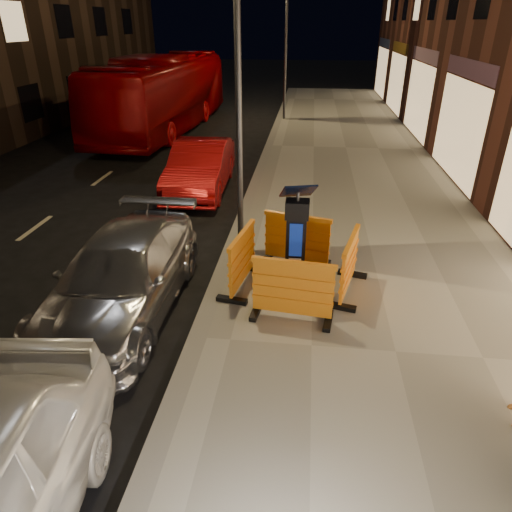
# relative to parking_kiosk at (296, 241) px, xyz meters

# --- Properties ---
(ground_plane) EXTENTS (120.00, 120.00, 0.00)m
(ground_plane) POSITION_rel_parking_kiosk_xyz_m (-1.43, -1.64, -1.10)
(ground_plane) COLOR black
(ground_plane) RESTS_ON ground
(sidewalk) EXTENTS (6.00, 60.00, 0.15)m
(sidewalk) POSITION_rel_parking_kiosk_xyz_m (1.57, -1.64, -1.02)
(sidewalk) COLOR gray
(sidewalk) RESTS_ON ground
(kerb) EXTENTS (0.30, 60.00, 0.15)m
(kerb) POSITION_rel_parking_kiosk_xyz_m (-1.43, -1.64, -1.02)
(kerb) COLOR slate
(kerb) RESTS_ON ground
(parking_kiosk) EXTENTS (0.71, 0.71, 1.90)m
(parking_kiosk) POSITION_rel_parking_kiosk_xyz_m (0.00, 0.00, 0.00)
(parking_kiosk) COLOR black
(parking_kiosk) RESTS_ON sidewalk
(barrier_front) EXTENTS (1.42, 0.72, 1.06)m
(barrier_front) POSITION_rel_parking_kiosk_xyz_m (-0.00, -0.95, -0.42)
(barrier_front) COLOR orange
(barrier_front) RESTS_ON sidewalk
(barrier_back) EXTENTS (1.46, 0.89, 1.06)m
(barrier_back) POSITION_rel_parking_kiosk_xyz_m (0.00, 0.95, -0.42)
(barrier_back) COLOR orange
(barrier_back) RESTS_ON sidewalk
(barrier_kerbside) EXTENTS (0.79, 1.44, 1.06)m
(barrier_kerbside) POSITION_rel_parking_kiosk_xyz_m (-0.95, 0.00, -0.42)
(barrier_kerbside) COLOR orange
(barrier_kerbside) RESTS_ON sidewalk
(barrier_bldgside) EXTENTS (0.87, 1.45, 1.06)m
(barrier_bldgside) POSITION_rel_parking_kiosk_xyz_m (0.95, 0.00, -0.42)
(barrier_bldgside) COLOR orange
(barrier_bldgside) RESTS_ON sidewalk
(car_silver) EXTENTS (1.91, 4.58, 1.32)m
(car_silver) POSITION_rel_parking_kiosk_xyz_m (-2.90, -0.79, -1.10)
(car_silver) COLOR #BCBCC2
(car_silver) RESTS_ON ground
(car_red) EXTENTS (1.69, 4.38, 1.42)m
(car_red) POSITION_rel_parking_kiosk_xyz_m (-2.98, 5.56, -1.10)
(car_red) COLOR #A80E11
(car_red) RESTS_ON ground
(bus_doubledecker) EXTENTS (3.27, 11.75, 3.24)m
(bus_doubledecker) POSITION_rel_parking_kiosk_xyz_m (-6.48, 13.78, -1.10)
(bus_doubledecker) COLOR #900104
(bus_doubledecker) RESTS_ON ground
(street_lamp_mid) EXTENTS (0.12, 0.12, 6.00)m
(street_lamp_mid) POSITION_rel_parking_kiosk_xyz_m (-1.18, 1.36, 2.05)
(street_lamp_mid) COLOR #3F3F44
(street_lamp_mid) RESTS_ON sidewalk
(street_lamp_far) EXTENTS (0.12, 0.12, 6.00)m
(street_lamp_far) POSITION_rel_parking_kiosk_xyz_m (-1.18, 16.36, 2.05)
(street_lamp_far) COLOR #3F3F44
(street_lamp_far) RESTS_ON sidewalk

